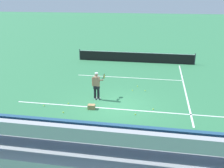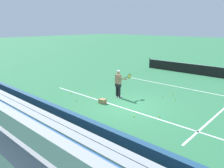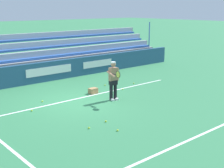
# 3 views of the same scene
# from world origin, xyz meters

# --- Properties ---
(ground_plane) EXTENTS (160.00, 160.00, 0.00)m
(ground_plane) POSITION_xyz_m (0.00, 0.00, 0.00)
(ground_plane) COLOR #337A4C
(court_baseline_white) EXTENTS (12.00, 0.10, 0.01)m
(court_baseline_white) POSITION_xyz_m (0.00, -0.50, 0.00)
(court_baseline_white) COLOR white
(court_baseline_white) RESTS_ON ground
(court_sideline_white) EXTENTS (0.10, 12.00, 0.01)m
(court_sideline_white) POSITION_xyz_m (4.11, 4.00, 0.00)
(court_sideline_white) COLOR white
(court_sideline_white) RESTS_ON ground
(court_service_line_white) EXTENTS (8.22, 0.10, 0.01)m
(court_service_line_white) POSITION_xyz_m (0.00, 5.50, 0.00)
(court_service_line_white) COLOR white
(court_service_line_white) RESTS_ON ground
(back_wall_sponsor_board) EXTENTS (21.63, 0.25, 1.10)m
(back_wall_sponsor_board) POSITION_xyz_m (-0.01, -4.43, 0.55)
(back_wall_sponsor_board) COLOR navy
(back_wall_sponsor_board) RESTS_ON ground
(bleacher_stand) EXTENTS (20.55, 2.40, 2.95)m
(bleacher_stand) POSITION_xyz_m (0.00, -6.26, 0.73)
(bleacher_stand) COLOR #9EA3A8
(bleacher_stand) RESTS_ON ground
(tennis_player) EXTENTS (0.65, 0.97, 1.71)m
(tennis_player) POSITION_xyz_m (-1.39, 0.72, 0.89)
(tennis_player) COLOR black
(tennis_player) RESTS_ON ground
(ball_box_cardboard) EXTENTS (0.41, 0.32, 0.26)m
(ball_box_cardboard) POSITION_xyz_m (-1.37, -0.74, 0.13)
(ball_box_cardboard) COLOR #A87F51
(ball_box_cardboard) RESTS_ON ground
(tennis_ball_on_baseline) EXTENTS (0.07, 0.07, 0.07)m
(tennis_ball_on_baseline) POSITION_xyz_m (1.15, -1.07, 0.03)
(tennis_ball_on_baseline) COLOR #CCE533
(tennis_ball_on_baseline) RESTS_ON ground
(tennis_ball_far_right) EXTENTS (0.07, 0.07, 0.07)m
(tennis_ball_far_right) POSITION_xyz_m (-4.20, -0.85, 0.03)
(tennis_ball_far_right) COLOR #CCE533
(tennis_ball_far_right) RESTS_ON ground
(tennis_ball_midcourt) EXTENTS (0.07, 0.07, 0.07)m
(tennis_ball_midcourt) POSITION_xyz_m (0.85, 3.52, 0.03)
(tennis_ball_midcourt) COLOR #CCE533
(tennis_ball_midcourt) RESTS_ON ground
(tennis_ball_far_left) EXTENTS (0.07, 0.07, 0.07)m
(tennis_ball_far_left) POSITION_xyz_m (-2.76, -1.53, 0.03)
(tennis_ball_far_left) COLOR #CCE533
(tennis_ball_far_left) RESTS_ON ground
(tennis_ball_toward_net) EXTENTS (0.07, 0.07, 0.07)m
(tennis_ball_toward_net) POSITION_xyz_m (-2.90, -0.31, 0.03)
(tennis_ball_toward_net) COLOR #CCE533
(tennis_ball_toward_net) RESTS_ON ground
(tennis_ball_near_player) EXTENTS (0.07, 0.07, 0.07)m
(tennis_ball_near_player) POSITION_xyz_m (2.08, -0.22, 0.03)
(tennis_ball_near_player) COLOR #CCE533
(tennis_ball_near_player) RESTS_ON ground
(tennis_ball_by_box) EXTENTS (0.07, 0.07, 0.07)m
(tennis_ball_by_box) POSITION_xyz_m (0.61, 2.61, 0.03)
(tennis_ball_by_box) COLOR #CCE533
(tennis_ball_by_box) RESTS_ON ground
(tennis_ball_stray_back) EXTENTS (0.07, 0.07, 0.07)m
(tennis_ball_stray_back) POSITION_xyz_m (1.45, 2.73, 0.03)
(tennis_ball_stray_back) COLOR #CCE533
(tennis_ball_stray_back) RESTS_ON ground
(tennis_net) EXTENTS (11.09, 0.09, 1.07)m
(tennis_net) POSITION_xyz_m (0.00, 10.57, 0.49)
(tennis_net) COLOR #33383D
(tennis_net) RESTS_ON ground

